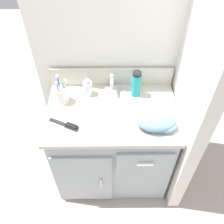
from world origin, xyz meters
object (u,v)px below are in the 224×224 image
shaving_cream_can (136,84)px  hand_towel (159,122)px  toothbrush_cup (62,95)px  soap_dispenser (88,88)px  hairbrush (67,125)px

shaving_cream_can → hand_towel: bearing=-68.1°
toothbrush_cup → soap_dispenser: size_ratio=1.50×
hairbrush → hand_towel: 0.53m
toothbrush_cup → hairbrush: bearing=-75.6°
hairbrush → hand_towel: bearing=24.2°
hairbrush → hand_towel: size_ratio=0.78×
shaving_cream_can → hand_towel: size_ratio=0.77×
hairbrush → soap_dispenser: bearing=94.3°
soap_dispenser → shaving_cream_can: size_ratio=0.70×
toothbrush_cup → soap_dispenser: (0.16, 0.07, -0.00)m
soap_dispenser → hairbrush: 0.30m
soap_dispenser → hand_towel: size_ratio=0.54×
shaving_cream_can → toothbrush_cup: bearing=-172.9°
toothbrush_cup → hairbrush: 0.22m
soap_dispenser → hairbrush: soap_dispenser is taller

